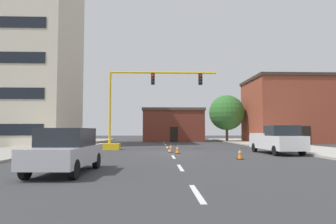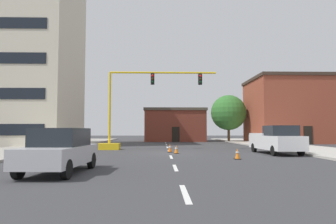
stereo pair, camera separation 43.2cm
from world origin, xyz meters
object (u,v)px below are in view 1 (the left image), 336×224
tree_right_far (227,113)px  traffic_cone_roadside_c (178,150)px  traffic_cone_roadside_a (240,154)px  traffic_cone_roadside_b (171,148)px  sedan_silver_near_left (66,150)px  pickup_truck_white (277,140)px  traffic_signal_gantry (126,123)px

tree_right_far → traffic_cone_roadside_c: tree_right_far is taller
traffic_cone_roadside_a → traffic_cone_roadside_b: bearing=123.1°
sedan_silver_near_left → traffic_cone_roadside_b: size_ratio=7.20×
pickup_truck_white → sedan_silver_near_left: pickup_truck_white is taller
traffic_cone_roadside_a → traffic_cone_roadside_b: (-3.71, 5.69, 0.00)m
traffic_cone_roadside_a → traffic_cone_roadside_c: bearing=126.9°
traffic_signal_gantry → tree_right_far: 21.39m
traffic_cone_roadside_b → traffic_cone_roadside_c: traffic_cone_roadside_b is taller
traffic_cone_roadside_a → sedan_silver_near_left: bearing=-147.0°
traffic_signal_gantry → tree_right_far: (12.84, 16.99, 1.92)m
traffic_cone_roadside_c → traffic_signal_gantry: bearing=131.7°
sedan_silver_near_left → traffic_cone_roadside_a: 9.94m
pickup_truck_white → traffic_cone_roadside_b: bearing=166.8°
traffic_cone_roadside_a → traffic_cone_roadside_b: size_ratio=0.99×
pickup_truck_white → sedan_silver_near_left: size_ratio=1.20×
sedan_silver_near_left → traffic_signal_gantry: bearing=86.7°
pickup_truck_white → sedan_silver_near_left: (-12.06, -9.34, -0.09)m
sedan_silver_near_left → traffic_cone_roadside_c: bearing=62.8°
tree_right_far → sedan_silver_near_left: bearing=-113.5°
traffic_signal_gantry → sedan_silver_near_left: bearing=-93.3°
pickup_truck_white → traffic_cone_roadside_c: (-7.02, 0.44, -0.68)m
pickup_truck_white → traffic_cone_roadside_c: bearing=176.4°
pickup_truck_white → tree_right_far: bearing=85.8°
pickup_truck_white → traffic_cone_roadside_b: 7.67m
sedan_silver_near_left → tree_right_far: bearing=66.5°
traffic_cone_roadside_c → traffic_cone_roadside_b: bearing=107.9°
tree_right_far → traffic_cone_roadside_a: 26.91m
sedan_silver_near_left → traffic_cone_roadside_b: bearing=67.4°
tree_right_far → traffic_cone_roadside_b: (-9.07, -20.40, -3.93)m
traffic_signal_gantry → traffic_cone_roadside_c: traffic_signal_gantry is taller
traffic_cone_roadside_a → traffic_cone_roadside_c: 5.48m
sedan_silver_near_left → traffic_cone_roadside_c: size_ratio=7.70×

